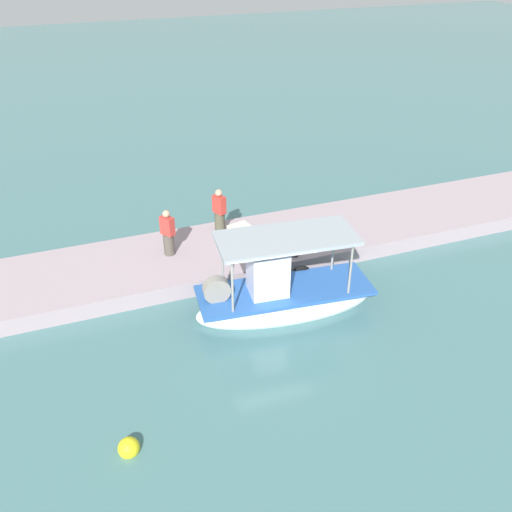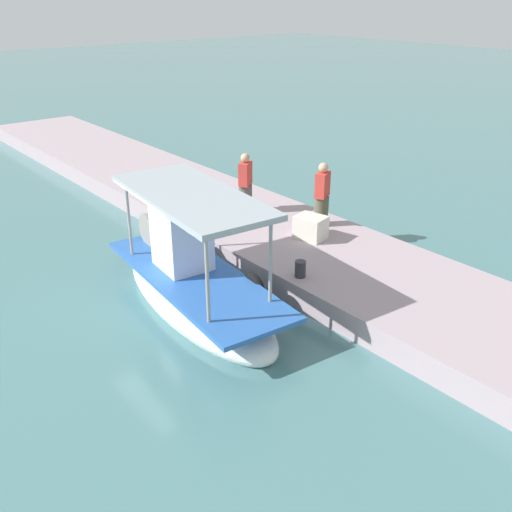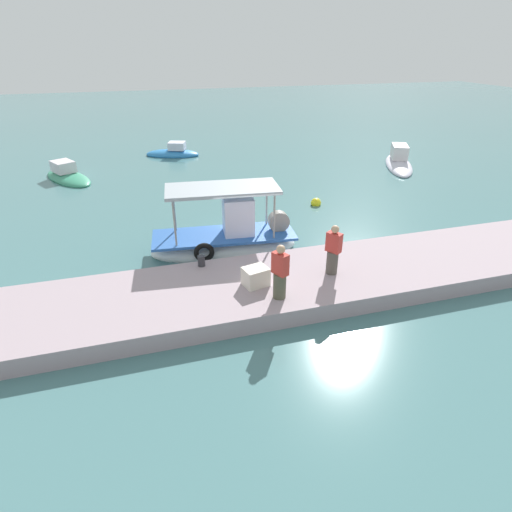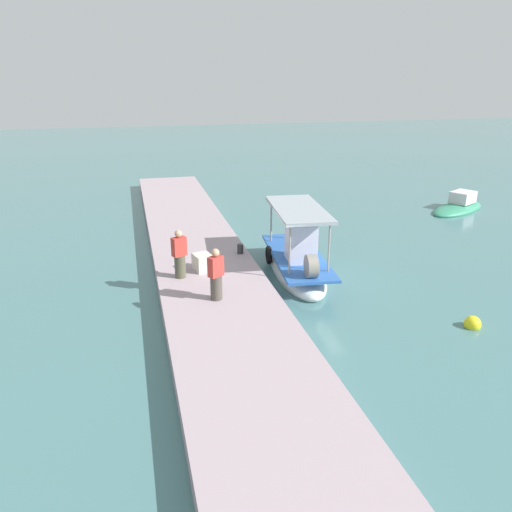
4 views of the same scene
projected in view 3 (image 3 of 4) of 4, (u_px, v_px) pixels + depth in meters
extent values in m
plane|color=#477477|center=(242.00, 247.00, 16.37)|extent=(120.00, 120.00, 0.00)
cube|color=#A6929A|center=(270.00, 287.00, 13.23)|extent=(36.00, 3.67, 0.56)
ellipsoid|color=silver|center=(225.00, 248.00, 16.01)|extent=(5.70, 2.33, 0.99)
cube|color=#2B5EAD|center=(224.00, 235.00, 15.76)|extent=(5.48, 2.31, 0.10)
cube|color=silver|center=(238.00, 217.00, 15.53)|extent=(1.19, 1.09, 1.51)
cylinder|color=gray|center=(267.00, 205.00, 16.25)|extent=(0.07, 0.07, 1.81)
cylinder|color=gray|center=(274.00, 218.00, 15.06)|extent=(0.07, 0.07, 1.81)
cylinder|color=gray|center=(174.00, 211.00, 15.67)|extent=(0.07, 0.07, 1.81)
cylinder|color=gray|center=(175.00, 225.00, 14.49)|extent=(0.07, 0.07, 1.81)
cube|color=#9BA4AC|center=(222.00, 189.00, 14.92)|extent=(4.20, 2.15, 0.12)
torus|color=black|center=(204.00, 253.00, 14.91)|extent=(0.75, 0.25, 0.74)
cylinder|color=gray|center=(279.00, 221.00, 15.92)|extent=(0.83, 0.43, 0.80)
cylinder|color=#504A42|center=(332.00, 262.00, 13.30)|extent=(0.51, 0.51, 0.77)
cube|color=#C83831|center=(334.00, 242.00, 12.98)|extent=(0.47, 0.53, 0.63)
sphere|color=tan|center=(335.00, 229.00, 12.77)|extent=(0.25, 0.25, 0.25)
cylinder|color=#504F3C|center=(280.00, 285.00, 12.02)|extent=(0.50, 0.50, 0.78)
cube|color=red|center=(280.00, 264.00, 11.69)|extent=(0.44, 0.54, 0.65)
sphere|color=tan|center=(281.00, 249.00, 11.49)|extent=(0.26, 0.26, 0.26)
cylinder|color=#2D2D33|center=(201.00, 261.00, 13.80)|extent=(0.24, 0.24, 0.37)
cube|color=silver|center=(256.00, 277.00, 12.68)|extent=(0.84, 0.73, 0.58)
sphere|color=yellow|center=(316.00, 203.00, 20.54)|extent=(0.50, 0.50, 0.50)
ellipsoid|color=silver|center=(399.00, 165.00, 26.84)|extent=(3.81, 5.57, 0.63)
cube|color=silver|center=(399.00, 152.00, 26.97)|extent=(1.56, 1.88, 0.86)
ellipsoid|color=#378F6C|center=(69.00, 178.00, 24.34)|extent=(3.64, 4.69, 0.61)
cube|color=silver|center=(63.00, 167.00, 24.33)|extent=(1.54, 1.66, 0.63)
ellipsoid|color=#2C7CC4|center=(172.00, 154.00, 29.30)|extent=(4.02, 2.71, 0.68)
cube|color=silver|center=(177.00, 146.00, 29.01)|extent=(1.36, 1.26, 0.53)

